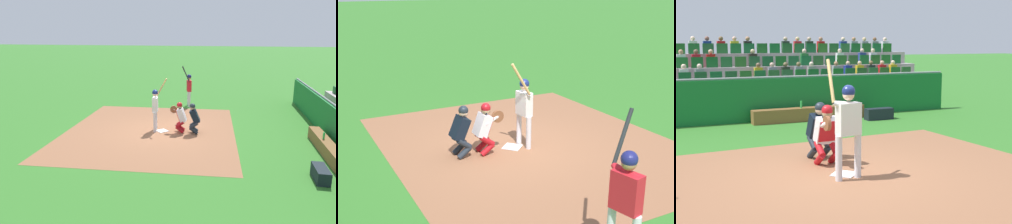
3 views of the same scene
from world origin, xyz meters
TOP-DOWN VIEW (x-y plane):
  - ground_plane at (0.00, 0.00)m, footprint 160.00×160.00m
  - infield_dirt_patch at (0.00, 0.50)m, footprint 8.75×7.47m
  - home_plate_marker at (0.00, 0.00)m, footprint 0.62×0.62m
  - batter_at_plate at (0.06, 0.30)m, footprint 0.61×0.62m
  - catcher_crouching at (0.05, -0.77)m, footprint 0.47×0.72m
  - home_plate_umpire at (-0.01, -1.36)m, footprint 0.48×0.48m
  - dugout_wall at (0.00, -6.71)m, footprint 14.31×0.24m
  - dugout_bench at (-1.56, -6.16)m, footprint 3.84×0.40m
  - water_bottle_on_bench at (-1.24, -6.10)m, footprint 0.07×0.07m
  - equipment_duffel_bag at (-3.74, -5.41)m, footprint 0.95×0.38m
  - on_deck_batter at (4.91, -0.55)m, footprint 0.73×0.53m

SIDE VIEW (x-z plane):
  - ground_plane at x=0.00m, z-range 0.00..0.00m
  - infield_dirt_patch at x=0.00m, z-range 0.00..0.01m
  - home_plate_marker at x=0.00m, z-range 0.01..0.02m
  - equipment_duffel_bag at x=-3.74m, z-range 0.00..0.38m
  - dugout_bench at x=-1.56m, z-range 0.00..0.44m
  - water_bottle_on_bench at x=-1.24m, z-range 0.44..0.68m
  - home_plate_umpire at x=-0.01m, z-range 0.06..1.35m
  - dugout_wall at x=0.00m, z-range -0.03..1.44m
  - catcher_crouching at x=0.05m, z-range 0.07..1.37m
  - batter_at_plate at x=0.06m, z-range -0.01..2.23m
  - on_deck_batter at x=4.91m, z-range -0.02..2.29m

